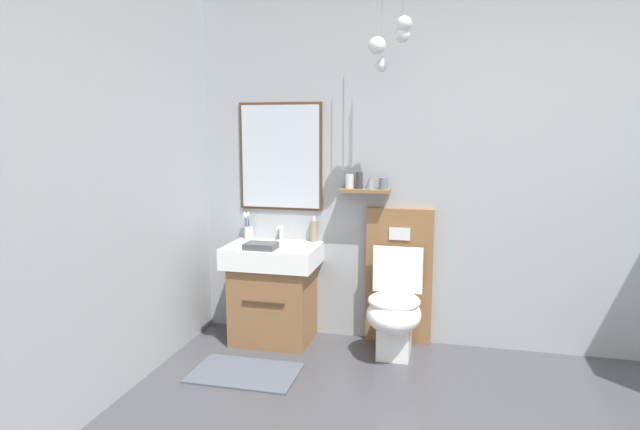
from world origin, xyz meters
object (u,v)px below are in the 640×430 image
object	(u,v)px
toilet	(396,299)
toothbrush_cup	(249,231)
vanity_sink_left	(274,290)
folded_hand_towel	(261,246)
soap_dispenser	(314,231)

from	to	relation	value
toilet	toothbrush_cup	world-z (taller)	toilet
vanity_sink_left	folded_hand_towel	world-z (taller)	folded_hand_towel
soap_dispenser	toothbrush_cup	bearing A→B (deg)	-178.84
folded_hand_towel	vanity_sink_left	bearing A→B (deg)	75.25
soap_dispenser	folded_hand_towel	distance (m)	0.46
vanity_sink_left	toilet	distance (m)	0.90
vanity_sink_left	folded_hand_towel	bearing A→B (deg)	-104.75
vanity_sink_left	toothbrush_cup	world-z (taller)	toothbrush_cup
toothbrush_cup	soap_dispenser	world-z (taller)	toothbrush_cup
vanity_sink_left	toothbrush_cup	xyz separation A→B (m)	(-0.25, 0.17, 0.40)
vanity_sink_left	soap_dispenser	xyz separation A→B (m)	(0.26, 0.18, 0.42)
vanity_sink_left	folded_hand_towel	xyz separation A→B (m)	(-0.04, -0.15, 0.36)
soap_dispenser	folded_hand_towel	world-z (taller)	soap_dispenser
toilet	folded_hand_towel	size ratio (longest dim) A/B	4.55
toothbrush_cup	folded_hand_towel	bearing A→B (deg)	-56.75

